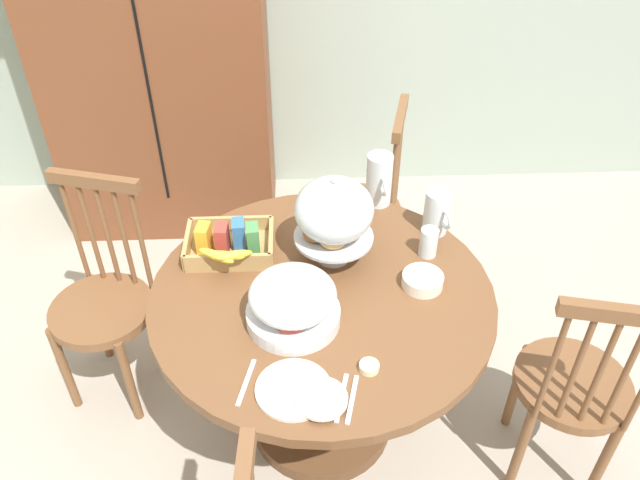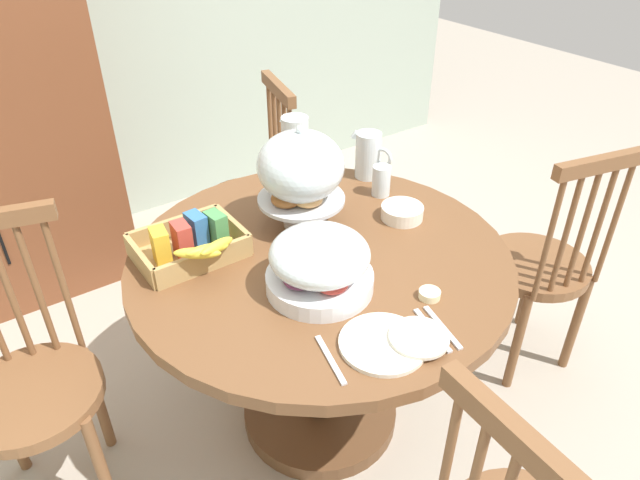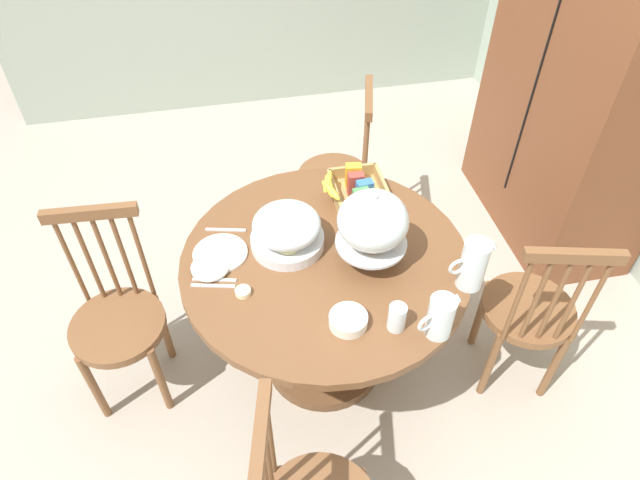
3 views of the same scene
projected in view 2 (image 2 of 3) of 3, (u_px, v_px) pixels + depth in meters
The scene contains 18 objects.
ground_plane at pixel (297, 423), 2.13m from camera, with size 10.00×10.00×0.00m, color #A89E8E.
dining_table at pixel (320, 309), 1.88m from camera, with size 1.17×1.17×0.74m.
windsor_chair_near_window at pixel (254, 200), 2.60m from camera, with size 0.42×0.42×0.97m.
windsor_chair_by_cabinet at pixel (32, 389), 1.68m from camera, with size 0.42×0.42×0.97m.
windsor_chair_far_side at pixel (539, 268), 2.17m from camera, with size 0.42×0.41×0.97m.
pastry_stand_with_dome at pixel (300, 170), 1.78m from camera, with size 0.28×0.28×0.34m.
fruit_platter_covered at pixel (320, 263), 1.57m from camera, with size 0.30×0.30×0.18m.
orange_juice_pitcher at pixel (368, 157), 2.13m from camera, with size 0.09×0.17×0.17m.
milk_pitcher at pixel (295, 147), 2.16m from camera, with size 0.10×0.18×0.21m.
cereal_basket at pixel (191, 244), 1.71m from camera, with size 0.32×0.30×0.12m.
china_plate_large at pixel (383, 343), 1.42m from camera, with size 0.22×0.22×0.01m, color white.
china_plate_small at pixel (419, 337), 1.42m from camera, with size 0.15×0.15×0.01m, color white.
cereal_bowl at pixel (402, 212), 1.91m from camera, with size 0.14×0.14×0.04m, color white.
drinking_glass at pixel (381, 181), 2.03m from camera, with size 0.06×0.06×0.11m, color silver.
butter_dish at pixel (430, 294), 1.57m from camera, with size 0.06×0.06×0.02m, color beige.
table_knife at pixel (432, 330), 1.47m from camera, with size 0.17×0.01×0.01m, color silver.
dinner_fork at pixel (442, 327), 1.48m from camera, with size 0.17×0.01×0.01m, color silver.
soup_spoon at pixel (330, 359), 1.38m from camera, with size 0.17×0.01×0.01m, color silver.
Camera 2 is at (-0.74, -1.19, 1.75)m, focal length 32.43 mm.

